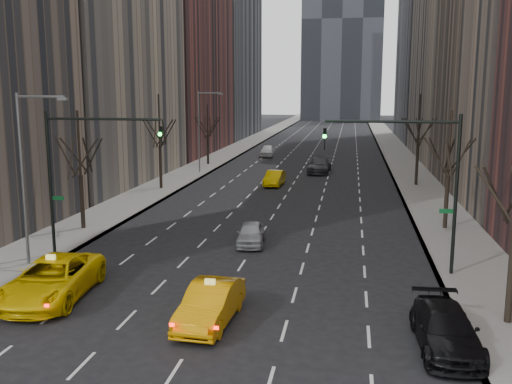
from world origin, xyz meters
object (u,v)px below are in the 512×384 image
at_px(taxi_suv, 52,279).
at_px(parked_suv_black, 446,329).
at_px(taxi_sedan, 210,304).
at_px(silver_sedan_ahead, 251,234).

height_order(taxi_suv, parked_suv_black, taxi_suv).
relative_size(taxi_sedan, parked_suv_black, 0.96).
bearing_deg(silver_sedan_ahead, taxi_suv, -130.71).
bearing_deg(silver_sedan_ahead, parked_suv_black, -59.85).
relative_size(taxi_suv, silver_sedan_ahead, 1.64).
relative_size(silver_sedan_ahead, parked_suv_black, 0.78).
distance_m(taxi_suv, silver_sedan_ahead, 12.73).
height_order(taxi_suv, taxi_sedan, taxi_suv).
distance_m(taxi_sedan, silver_sedan_ahead, 11.98).
xyz_separation_m(taxi_suv, taxi_sedan, (7.67, -1.49, -0.10)).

